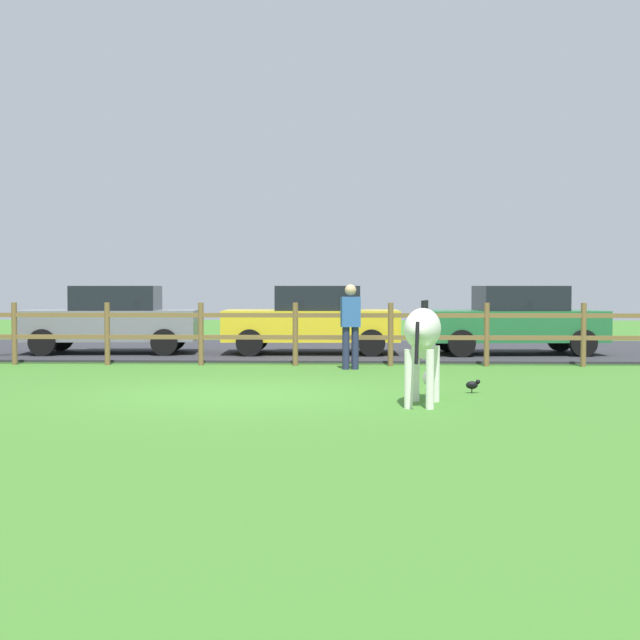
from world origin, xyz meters
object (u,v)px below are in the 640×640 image
parked_car_green (515,319)px  parked_car_yellow (313,319)px  visitor_near_fence (351,322)px  zebra (423,336)px  crow_on_grass (473,385)px  parked_car_grey (112,319)px

parked_car_green → parked_car_yellow: size_ratio=1.02×
parked_car_green → visitor_near_fence: size_ratio=2.52×
zebra → crow_on_grass: 1.78m
parked_car_green → parked_car_grey: bearing=-179.6°
parked_car_green → visitor_near_fence: bearing=-136.6°
parked_car_green → parked_car_yellow: same height
zebra → parked_car_grey: bearing=127.1°
crow_on_grass → visitor_near_fence: bearing=115.6°
parked_car_grey → visitor_near_fence: bearing=-31.8°
parked_car_grey → visitor_near_fence: (5.56, -3.45, 0.06)m
parked_car_green → visitor_near_fence: (-3.72, -3.52, 0.06)m
zebra → parked_car_grey: size_ratio=0.47×
parked_car_yellow → parked_car_grey: bearing=-179.6°
crow_on_grass → visitor_near_fence: 4.40m
zebra → crow_on_grass: bearing=58.4°
crow_on_grass → visitor_near_fence: (-1.87, 3.90, 0.78)m
parked_car_yellow → parked_car_green: bearing=0.4°
crow_on_grass → parked_car_yellow: bearing=110.5°
zebra → parked_car_green: 9.18m
zebra → crow_on_grass: (0.84, 1.36, -0.80)m
parked_car_yellow → visitor_near_fence: visitor_near_fence is taller
parked_car_yellow → zebra: bearing=-77.6°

